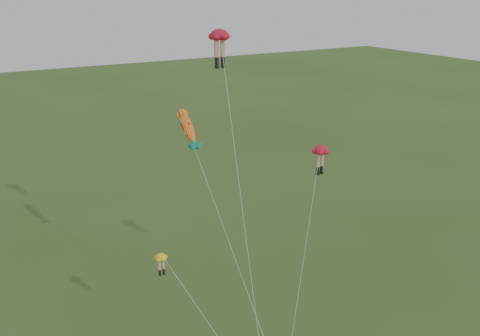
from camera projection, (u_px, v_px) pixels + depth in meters
legs_kite_red_high at (220, 42)px, 36.56m from camera, size 3.22×10.98×22.22m
legs_kite_red_mid at (320, 156)px, 38.01m from camera, size 5.50×4.27×14.28m
legs_kite_yellow at (166, 265)px, 36.73m from camera, size 3.45×10.70×7.50m
fish_kite at (187, 127)px, 38.42m from camera, size 1.83×12.48×16.80m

